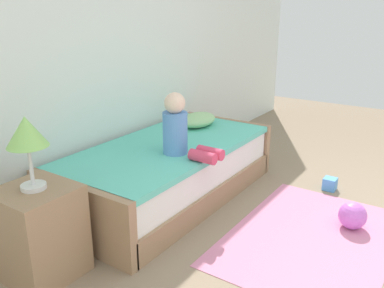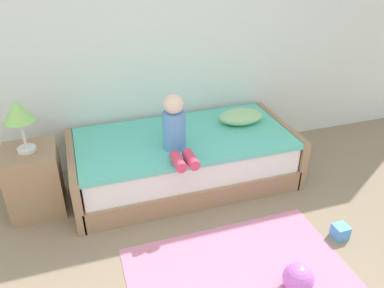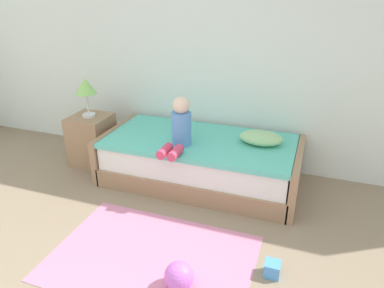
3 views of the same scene
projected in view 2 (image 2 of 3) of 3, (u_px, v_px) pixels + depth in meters
wall_rear at (167, 18)px, 3.62m from camera, size 7.20×0.10×2.90m
bed at (184, 159)px, 3.71m from camera, size 2.11×1.00×0.50m
nightstand at (35, 181)px, 3.30m from camera, size 0.44×0.44×0.60m
table_lamp at (18, 113)px, 2.99m from camera, size 0.24×0.24×0.45m
child_figure at (176, 129)px, 3.26m from camera, size 0.20×0.51×0.50m
pillow at (241, 117)px, 3.80m from camera, size 0.44×0.30×0.13m
toy_ball at (298, 279)px, 2.62m from camera, size 0.21×0.21×0.21m
area_rug at (242, 278)px, 2.76m from camera, size 1.60×1.10×0.01m
toy_block at (340, 232)px, 3.10m from camera, size 0.12×0.12×0.12m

